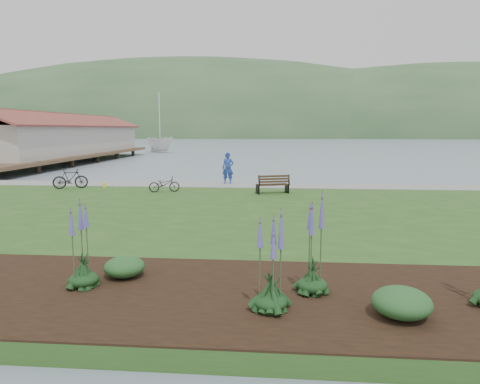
# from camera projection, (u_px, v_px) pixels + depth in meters

# --- Properties ---
(ground) EXTENTS (600.00, 600.00, 0.00)m
(ground) POSITION_uv_depth(u_px,v_px,m) (200.00, 215.00, 18.53)
(ground) COLOR slate
(ground) RESTS_ON ground
(lawn) EXTENTS (34.00, 20.00, 0.40)m
(lawn) POSITION_uv_depth(u_px,v_px,m) (191.00, 221.00, 16.53)
(lawn) COLOR #284F1C
(lawn) RESTS_ON ground
(shoreline_path) EXTENTS (34.00, 2.20, 0.03)m
(shoreline_path) POSITION_uv_depth(u_px,v_px,m) (220.00, 185.00, 25.27)
(shoreline_path) COLOR gray
(shoreline_path) RESTS_ON lawn
(garden_bed) EXTENTS (24.00, 4.40, 0.04)m
(garden_bed) POSITION_uv_depth(u_px,v_px,m) (262.00, 295.00, 8.56)
(garden_bed) COLOR black
(garden_bed) RESTS_ON lawn
(far_hillside) EXTENTS (580.00, 80.00, 38.00)m
(far_hillside) POSITION_uv_depth(u_px,v_px,m) (315.00, 137.00, 184.46)
(far_hillside) COLOR #335831
(far_hillside) RESTS_ON ground
(pier_pavilion) EXTENTS (8.00, 36.00, 5.40)m
(pier_pavilion) POSITION_uv_depth(u_px,v_px,m) (64.00, 139.00, 46.91)
(pier_pavilion) COLOR #4C3826
(pier_pavilion) RESTS_ON ground
(park_bench) EXTENTS (1.76, 1.12, 1.02)m
(park_bench) POSITION_uv_depth(u_px,v_px,m) (273.00, 184.00, 21.99)
(park_bench) COLOR black
(park_bench) RESTS_ON lawn
(person) EXTENTS (0.83, 0.59, 2.24)m
(person) POSITION_uv_depth(u_px,v_px,m) (228.00, 166.00, 25.67)
(person) COLOR #213F98
(person) RESTS_ON lawn
(bicycle_a) EXTENTS (1.00, 1.70, 0.84)m
(bicycle_a) POSITION_uv_depth(u_px,v_px,m) (164.00, 184.00, 22.56)
(bicycle_a) COLOR black
(bicycle_a) RESTS_ON lawn
(bicycle_b) EXTENTS (1.24, 1.91, 1.12)m
(bicycle_b) POSITION_uv_depth(u_px,v_px,m) (70.00, 179.00, 23.81)
(bicycle_b) COLOR black
(bicycle_b) RESTS_ON lawn
(sailboat) EXTENTS (16.08, 16.09, 29.72)m
(sailboat) POSITION_uv_depth(u_px,v_px,m) (160.00, 152.00, 67.32)
(sailboat) COLOR silver
(sailboat) RESTS_ON ground
(pannier) EXTENTS (0.25, 0.31, 0.29)m
(pannier) POSITION_uv_depth(u_px,v_px,m) (105.00, 185.00, 24.36)
(pannier) COLOR yellow
(pannier) RESTS_ON lawn
(echium_0) EXTENTS (0.62, 0.62, 1.98)m
(echium_0) POSITION_uv_depth(u_px,v_px,m) (271.00, 268.00, 7.70)
(echium_0) COLOR black
(echium_0) RESTS_ON garden_bed
(echium_1) EXTENTS (0.62, 0.62, 2.26)m
(echium_1) POSITION_uv_depth(u_px,v_px,m) (313.00, 251.00, 8.53)
(echium_1) COLOR black
(echium_1) RESTS_ON garden_bed
(echium_4) EXTENTS (0.62, 0.62, 2.18)m
(echium_4) POSITION_uv_depth(u_px,v_px,m) (82.00, 248.00, 8.85)
(echium_4) COLOR black
(echium_4) RESTS_ON garden_bed
(shrub_0) EXTENTS (0.90, 0.90, 0.45)m
(shrub_0) POSITION_uv_depth(u_px,v_px,m) (124.00, 267.00, 9.55)
(shrub_0) COLOR #1E4C21
(shrub_0) RESTS_ON garden_bed
(shrub_1) EXTENTS (1.04, 1.04, 0.52)m
(shrub_1) POSITION_uv_depth(u_px,v_px,m) (402.00, 303.00, 7.50)
(shrub_1) COLOR #1E4C21
(shrub_1) RESTS_ON garden_bed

